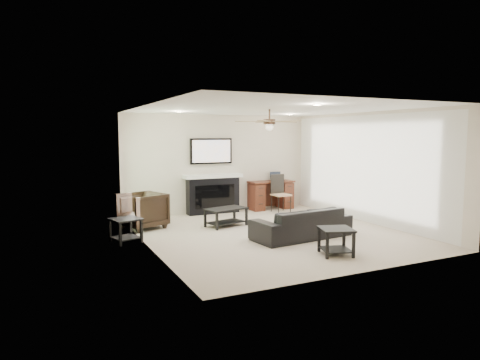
{
  "coord_description": "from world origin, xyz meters",
  "views": [
    {
      "loc": [
        -4.22,
        -7.42,
        1.98
      ],
      "look_at": [
        -0.44,
        0.54,
        1.06
      ],
      "focal_mm": 32.0,
      "sensor_mm": 36.0,
      "label": 1
    }
  ],
  "objects_px": {
    "armchair": "(142,211)",
    "coffee_table": "(226,217)",
    "desk": "(270,195)",
    "sofa": "(302,223)",
    "fireplace_unit": "(213,176)"
  },
  "relations": [
    {
      "from": "sofa",
      "to": "desk",
      "type": "bearing_deg",
      "value": -114.91
    },
    {
      "from": "armchair",
      "to": "coffee_table",
      "type": "height_order",
      "value": "armchair"
    },
    {
      "from": "armchair",
      "to": "fireplace_unit",
      "type": "xyz_separation_m",
      "value": [
        2.03,
        1.01,
        0.57
      ]
    },
    {
      "from": "coffee_table",
      "to": "fireplace_unit",
      "type": "relative_size",
      "value": 0.47
    },
    {
      "from": "sofa",
      "to": "desk",
      "type": "height_order",
      "value": "desk"
    },
    {
      "from": "armchair",
      "to": "desk",
      "type": "distance_m",
      "value": 3.79
    },
    {
      "from": "sofa",
      "to": "coffee_table",
      "type": "xyz_separation_m",
      "value": [
        -0.9,
        1.6,
        -0.09
      ]
    },
    {
      "from": "armchair",
      "to": "fireplace_unit",
      "type": "distance_m",
      "value": 2.33
    },
    {
      "from": "armchair",
      "to": "sofa",
      "type": "bearing_deg",
      "value": 30.24
    },
    {
      "from": "desk",
      "to": "sofa",
      "type": "bearing_deg",
      "value": -108.92
    },
    {
      "from": "sofa",
      "to": "fireplace_unit",
      "type": "relative_size",
      "value": 1.04
    },
    {
      "from": "coffee_table",
      "to": "desk",
      "type": "relative_size",
      "value": 0.74
    },
    {
      "from": "armchair",
      "to": "fireplace_unit",
      "type": "relative_size",
      "value": 0.44
    },
    {
      "from": "coffee_table",
      "to": "fireplace_unit",
      "type": "height_order",
      "value": "fireplace_unit"
    },
    {
      "from": "coffee_table",
      "to": "desk",
      "type": "distance_m",
      "value": 2.48
    }
  ]
}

